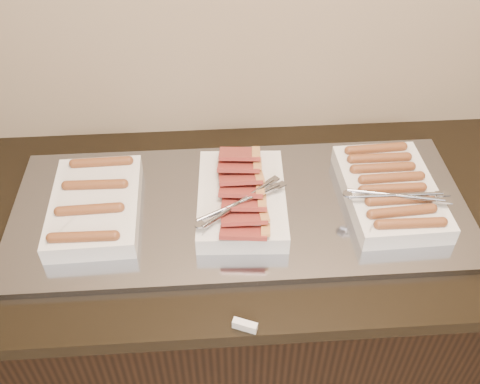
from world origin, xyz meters
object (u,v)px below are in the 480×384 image
counter (244,308)px  dish_center (241,198)px  warming_tray (240,208)px  dish_right (390,191)px  dish_left (95,205)px

counter → dish_center: bearing=-152.0°
warming_tray → dish_center: bearing=-60.1°
warming_tray → dish_right: bearing=-0.6°
dish_left → dish_right: size_ratio=0.95×
dish_center → counter: bearing=30.9°
dish_center → dish_left: bearing=-177.7°
counter → warming_tray: bearing=180.0°
counter → warming_tray: 0.46m
dish_left → warming_tray: bearing=-1.4°
counter → dish_right: dish_right is taller
counter → dish_center: dish_center is taller
dish_left → dish_right: 0.77m
dish_right → warming_tray: bearing=177.9°
dish_left → dish_center: dish_center is taller
dish_left → dish_right: dish_right is taller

